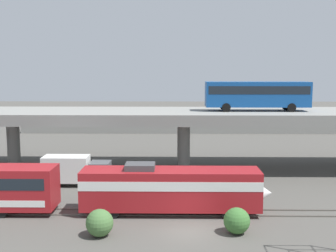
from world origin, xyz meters
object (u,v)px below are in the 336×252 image
(parked_car_0, at_px, (176,117))
(parked_car_5, at_px, (103,116))
(service_truck_west, at_px, (75,170))
(parked_car_1, at_px, (175,115))
(transit_bus_on_overpass, at_px, (257,93))
(parked_car_4, at_px, (207,117))
(parked_car_3, at_px, (64,115))
(train_locomotive, at_px, (179,187))
(parked_car_2, at_px, (266,116))
(parked_car_6, at_px, (299,118))

(parked_car_0, relative_size, parked_car_5, 0.99)
(service_truck_west, height_order, parked_car_1, parked_car_1)
(transit_bus_on_overpass, xyz_separation_m, parked_car_4, (-3.10, 35.84, -6.71))
(parked_car_3, bearing_deg, parked_car_0, -8.20)
(train_locomotive, bearing_deg, parked_car_2, 70.89)
(parked_car_1, relative_size, parked_car_5, 0.97)
(parked_car_4, distance_m, parked_car_6, 18.11)
(transit_bus_on_overpass, bearing_deg, parked_car_0, 104.94)
(parked_car_0, distance_m, parked_car_6, 24.28)
(transit_bus_on_overpass, bearing_deg, parked_car_4, 94.95)
(parked_car_0, xyz_separation_m, parked_car_3, (-23.32, 3.36, -0.00))
(train_locomotive, height_order, parked_car_0, train_locomotive)
(parked_car_1, bearing_deg, parked_car_5, 8.86)
(service_truck_west, bearing_deg, parked_car_4, 68.79)
(parked_car_4, bearing_deg, service_truck_west, -111.21)
(train_locomotive, height_order, parked_car_1, train_locomotive)
(parked_car_1, relative_size, parked_car_2, 1.01)
(service_truck_west, height_order, parked_car_5, parked_car_5)
(parked_car_2, height_order, parked_car_5, same)
(parked_car_0, xyz_separation_m, parked_car_6, (24.27, -0.86, -0.00))
(transit_bus_on_overpass, xyz_separation_m, parked_car_1, (-9.61, 38.64, -6.71))
(service_truck_west, xyz_separation_m, parked_car_1, (10.22, 45.92, 0.71))
(parked_car_1, relative_size, parked_car_4, 1.02)
(parked_car_2, xyz_separation_m, parked_car_5, (-33.42, -1.31, 0.00))
(transit_bus_on_overpass, distance_m, parked_car_5, 44.18)
(parked_car_1, bearing_deg, transit_bus_on_overpass, 103.97)
(service_truck_west, height_order, parked_car_2, parked_car_2)
(parked_car_2, distance_m, parked_car_5, 33.45)
(parked_car_5, bearing_deg, train_locomotive, 105.99)
(parked_car_0, xyz_separation_m, parked_car_4, (6.24, 0.86, -0.00))
(parked_car_2, relative_size, parked_car_4, 1.02)
(transit_bus_on_overpass, height_order, parked_car_0, transit_bus_on_overpass)
(train_locomotive, xyz_separation_m, parked_car_6, (24.16, 49.83, 0.16))
(parked_car_4, bearing_deg, parked_car_5, 178.55)
(train_locomotive, xyz_separation_m, service_truck_west, (-10.61, 8.42, -0.56))
(parked_car_2, relative_size, parked_car_5, 0.96)
(parked_car_4, bearing_deg, transit_bus_on_overpass, -85.05)
(parked_car_1, bearing_deg, parked_car_3, 0.74)
(transit_bus_on_overpass, bearing_deg, parked_car_2, 76.18)
(train_locomotive, xyz_separation_m, transit_bus_on_overpass, (9.23, 15.70, 6.87))
(parked_car_0, xyz_separation_m, parked_car_2, (18.61, 2.71, -0.00))
(train_locomotive, height_order, parked_car_3, train_locomotive)
(parked_car_3, bearing_deg, parked_car_4, -4.84)
(service_truck_west, bearing_deg, transit_bus_on_overpass, 20.15)
(parked_car_3, xyz_separation_m, parked_car_6, (47.59, -4.22, 0.00))
(service_truck_west, distance_m, parked_car_2, 53.58)
(service_truck_west, xyz_separation_m, parked_car_0, (10.50, 42.26, 0.71))
(service_truck_west, xyz_separation_m, parked_car_6, (34.77, 41.40, 0.71))
(transit_bus_on_overpass, distance_m, parked_car_2, 39.39)
(transit_bus_on_overpass, xyz_separation_m, parked_car_6, (14.93, 34.12, -6.71))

